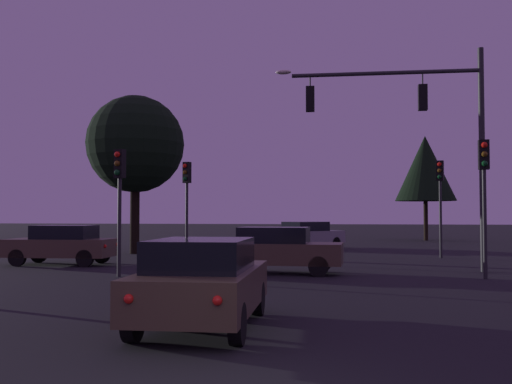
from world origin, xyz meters
name	(u,v)px	position (x,y,z in m)	size (l,w,h in m)	color
ground_plane	(317,252)	(0.00, 24.50, 0.00)	(168.00, 168.00, 0.00)	black
traffic_signal_mast_arm	(422,121)	(4.07, 15.02, 5.16)	(7.15, 0.45, 7.64)	#232326
traffic_light_corner_left	(119,186)	(-5.56, 11.71, 2.83)	(0.35, 0.38, 3.97)	#232326
traffic_light_corner_right	(440,189)	(5.65, 21.18, 3.07)	(0.36, 0.39, 4.34)	#232326
traffic_light_median	(187,190)	(-5.26, 18.52, 2.97)	(0.37, 0.39, 4.18)	#232326
traffic_light_far_side	(484,180)	(5.57, 12.80, 2.98)	(0.31, 0.36, 4.20)	#232326
car_nearside_lane	(203,281)	(-1.07, 4.29, 0.79)	(1.90, 4.05, 1.52)	#473828
car_crossing_left	(277,249)	(-0.81, 13.53, 0.79)	(4.31, 1.89, 1.52)	#473828
car_crossing_right	(62,244)	(-9.38, 15.51, 0.79)	(4.12, 2.04, 1.52)	#473828
car_far_lane	(307,234)	(-0.66, 27.55, 0.80)	(4.27, 4.32, 1.52)	gray
tree_left_far	(425,168)	(7.48, 38.90, 5.36)	(4.46, 4.46, 7.81)	black
tree_center_horizon	(135,145)	(-8.82, 21.89, 5.40)	(4.81, 4.81, 7.83)	black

